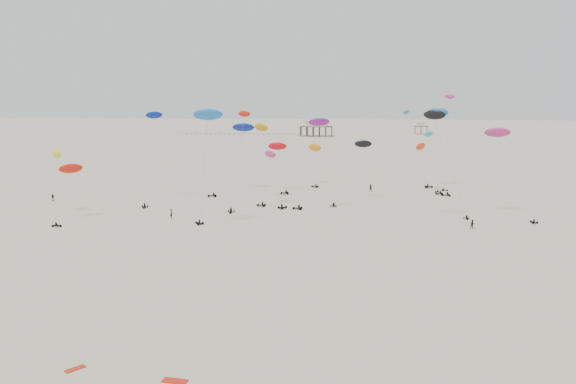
# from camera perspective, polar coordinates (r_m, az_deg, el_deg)

# --- Properties ---
(ground_plane) EXTENTS (900.00, 900.00, 0.00)m
(ground_plane) POSITION_cam_1_polar(r_m,az_deg,el_deg) (213.55, 3.23, 3.05)
(ground_plane) COLOR beige
(pavilion_main) EXTENTS (21.00, 13.00, 9.80)m
(pavilion_main) POSITION_cam_1_polar(r_m,az_deg,el_deg) (363.07, 2.89, 6.35)
(pavilion_main) COLOR brown
(pavilion_main) RESTS_ON ground
(pavilion_small) EXTENTS (9.00, 7.00, 8.00)m
(pavilion_small) POSITION_cam_1_polar(r_m,az_deg,el_deg) (395.54, 13.38, 6.26)
(pavilion_small) COLOR brown
(pavilion_small) RESTS_ON ground
(pier_fence) EXTENTS (80.20, 0.20, 1.50)m
(pier_fence) POSITION_cam_1_polar(r_m,az_deg,el_deg) (369.91, -5.22, 5.85)
(pier_fence) COLOR black
(pier_fence) RESTS_ON ground
(rig_0) EXTENTS (9.83, 4.32, 21.70)m
(rig_0) POSITION_cam_1_polar(r_m,az_deg,el_deg) (115.75, 15.18, 5.90)
(rig_0) COLOR black
(rig_0) RESTS_ON ground
(rig_1) EXTENTS (9.35, 13.71, 17.90)m
(rig_1) POSITION_cam_1_polar(r_m,az_deg,el_deg) (132.32, 6.84, 3.22)
(rig_1) COLOR black
(rig_1) RESTS_ON ground
(rig_2) EXTENTS (4.43, 7.12, 12.38)m
(rig_2) POSITION_cam_1_polar(r_m,az_deg,el_deg) (126.85, -2.08, 2.36)
(rig_2) COLOR black
(rig_2) RESTS_ON ground
(rig_3) EXTENTS (4.94, 5.18, 21.36)m
(rig_3) POSITION_cam_1_polar(r_m,az_deg,el_deg) (118.35, -5.25, 2.38)
(rig_3) COLOR black
(rig_3) RESTS_ON ground
(rig_4) EXTENTS (4.75, 16.30, 22.90)m
(rig_4) POSITION_cam_1_polar(r_m,az_deg,el_deg) (134.51, -13.72, 4.96)
(rig_4) COLOR black
(rig_4) RESTS_ON ground
(rig_5) EXTENTS (8.78, 16.98, 18.43)m
(rig_5) POSITION_cam_1_polar(r_m,az_deg,el_deg) (125.47, -23.37, 2.51)
(rig_5) COLOR black
(rig_5) RESTS_ON ground
(rig_6) EXTENTS (5.98, 14.66, 22.58)m
(rig_6) POSITION_cam_1_polar(r_m,az_deg,el_deg) (157.54, 14.97, 7.23)
(rig_6) COLOR black
(rig_6) RESTS_ON ground
(rig_7) EXTENTS (3.46, 6.62, 25.13)m
(rig_7) POSITION_cam_1_polar(r_m,az_deg,el_deg) (153.07, 15.96, 6.57)
(rig_7) COLOR black
(rig_7) RESTS_ON ground
(rig_9) EXTENTS (7.37, 10.66, 13.52)m
(rig_9) POSITION_cam_1_polar(r_m,az_deg,el_deg) (149.35, 13.64, 3.73)
(rig_9) COLOR black
(rig_9) RESTS_ON ground
(rig_10) EXTENTS (6.35, 8.50, 13.17)m
(rig_10) POSITION_cam_1_polar(r_m,az_deg,el_deg) (145.42, -0.91, 3.65)
(rig_10) COLOR black
(rig_10) RESTS_ON ground
(rig_11) EXTENTS (8.57, 8.27, 20.93)m
(rig_11) POSITION_cam_1_polar(r_m,az_deg,el_deg) (157.08, 13.19, 3.63)
(rig_11) COLOR black
(rig_11) RESTS_ON ground
(rig_12) EXTENTS (6.47, 12.24, 16.71)m
(rig_12) POSITION_cam_1_polar(r_m,az_deg,el_deg) (147.81, 14.77, 3.39)
(rig_12) COLOR black
(rig_12) RESTS_ON ground
(rig_13) EXTENTS (9.31, 16.48, 20.86)m
(rig_13) POSITION_cam_1_polar(r_m,az_deg,el_deg) (147.56, -5.00, 5.61)
(rig_13) COLOR black
(rig_13) RESTS_ON ground
(rig_14) EXTENTS (4.74, 11.63, 12.31)m
(rig_14) POSITION_cam_1_polar(r_m,az_deg,el_deg) (119.28, -21.40, 1.37)
(rig_14) COLOR black
(rig_14) RESTS_ON ground
(rig_15) EXTENTS (8.68, 12.39, 19.43)m
(rig_15) POSITION_cam_1_polar(r_m,az_deg,el_deg) (123.56, 20.82, 4.86)
(rig_15) COLOR black
(rig_15) RESTS_ON ground
(rig_16) EXTENTS (10.34, 16.97, 21.48)m
(rig_16) POSITION_cam_1_polar(r_m,az_deg,el_deg) (131.29, -2.23, 4.76)
(rig_16) COLOR black
(rig_16) RESTS_ON ground
(rig_17) EXTENTS (8.04, 4.88, 19.99)m
(rig_17) POSITION_cam_1_polar(r_m,az_deg,el_deg) (121.13, 2.63, 4.94)
(rig_17) COLOR black
(rig_17) RESTS_ON ground
(rig_18) EXTENTS (4.78, 10.63, 12.12)m
(rig_18) POSITION_cam_1_polar(r_m,az_deg,el_deg) (157.02, 2.74, 3.88)
(rig_18) COLOR black
(rig_18) RESTS_ON ground
(rig_19) EXTENTS (6.08, 3.93, 22.24)m
(rig_19) POSITION_cam_1_polar(r_m,az_deg,el_deg) (106.72, -8.26, 6.45)
(rig_19) COLOR black
(rig_19) RESTS_ON ground
(spectator_0) EXTENTS (0.92, 0.98, 2.23)m
(spectator_0) POSITION_cam_1_polar(r_m,az_deg,el_deg) (115.42, -11.75, -2.62)
(spectator_0) COLOR black
(spectator_0) RESTS_ON ground
(spectator_1) EXTENTS (1.03, 0.67, 2.01)m
(spectator_1) POSITION_cam_1_polar(r_m,az_deg,el_deg) (109.34, 18.22, -3.57)
(spectator_1) COLOR black
(spectator_1) RESTS_ON ground
(spectator_2) EXTENTS (1.17, 0.63, 1.97)m
(spectator_2) POSITION_cam_1_polar(r_m,az_deg,el_deg) (143.32, -22.77, -0.83)
(spectator_2) COLOR black
(spectator_2) RESTS_ON ground
(spectator_3) EXTENTS (0.92, 0.71, 2.29)m
(spectator_3) POSITION_cam_1_polar(r_m,az_deg,el_deg) (147.00, 8.38, 0.06)
(spectator_3) COLOR black
(spectator_3) RESTS_ON ground
(grounded_kite_a) EXTENTS (2.30, 1.19, 0.08)m
(grounded_kite_a) POSITION_cam_1_polar(r_m,az_deg,el_deg) (51.23, -11.43, -18.34)
(grounded_kite_a) COLOR red
(grounded_kite_a) RESTS_ON ground
(grounded_kite_b) EXTENTS (1.68, 1.84, 0.07)m
(grounded_kite_b) POSITION_cam_1_polar(r_m,az_deg,el_deg) (55.57, -20.81, -16.48)
(grounded_kite_b) COLOR red
(grounded_kite_b) RESTS_ON ground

